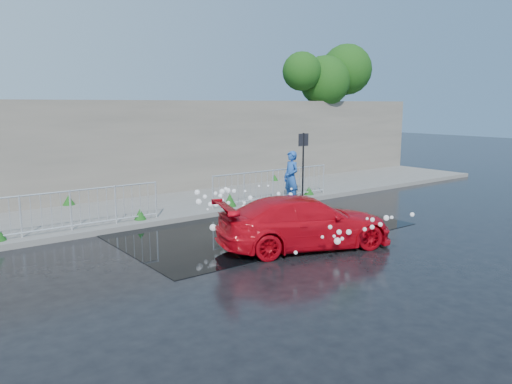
# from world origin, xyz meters

# --- Properties ---
(ground) EXTENTS (90.00, 90.00, 0.00)m
(ground) POSITION_xyz_m (0.00, 0.00, 0.00)
(ground) COLOR black
(ground) RESTS_ON ground
(pavement) EXTENTS (30.00, 4.00, 0.15)m
(pavement) POSITION_xyz_m (0.00, 5.00, 0.07)
(pavement) COLOR #62615D
(pavement) RESTS_ON ground
(curb) EXTENTS (30.00, 0.25, 0.16)m
(curb) POSITION_xyz_m (0.00, 3.00, 0.08)
(curb) COLOR #62615D
(curb) RESTS_ON ground
(retaining_wall) EXTENTS (30.00, 0.60, 3.50)m
(retaining_wall) POSITION_xyz_m (0.00, 7.20, 1.90)
(retaining_wall) COLOR #625B53
(retaining_wall) RESTS_ON pavement
(puddle) EXTENTS (8.00, 5.00, 0.01)m
(puddle) POSITION_xyz_m (0.50, 1.00, 0.01)
(puddle) COLOR black
(puddle) RESTS_ON ground
(sign_post) EXTENTS (0.45, 0.06, 2.50)m
(sign_post) POSITION_xyz_m (4.20, 3.10, 1.72)
(sign_post) COLOR black
(sign_post) RESTS_ON ground
(tree) EXTENTS (5.15, 2.50, 6.45)m
(tree) POSITION_xyz_m (9.91, 7.41, 4.88)
(tree) COLOR #332114
(tree) RESTS_ON ground
(railing_left) EXTENTS (5.05, 0.05, 1.10)m
(railing_left) POSITION_xyz_m (-4.00, 3.35, 0.74)
(railing_left) COLOR silver
(railing_left) RESTS_ON pavement
(railing_right) EXTENTS (5.05, 0.05, 1.10)m
(railing_right) POSITION_xyz_m (3.00, 3.35, 0.74)
(railing_right) COLOR silver
(railing_right) RESTS_ON pavement
(weeds) EXTENTS (12.17, 3.93, 0.43)m
(weeds) POSITION_xyz_m (-0.29, 4.37, 0.33)
(weeds) COLOR #124313
(weeds) RESTS_ON pavement
(water_spray) EXTENTS (3.64, 5.78, 1.02)m
(water_spray) POSITION_xyz_m (0.17, 0.23, 0.71)
(water_spray) COLOR white
(water_spray) RESTS_ON ground
(red_car) EXTENTS (4.72, 3.08, 1.27)m
(red_car) POSITION_xyz_m (0.24, -1.28, 0.64)
(red_car) COLOR red
(red_car) RESTS_ON ground
(person) EXTENTS (0.52, 0.73, 1.89)m
(person) POSITION_xyz_m (3.55, 3.00, 0.95)
(person) COLOR #2152A9
(person) RESTS_ON ground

